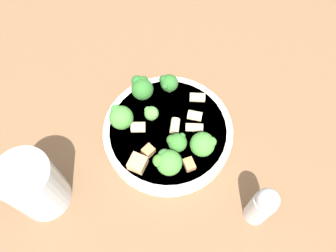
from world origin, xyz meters
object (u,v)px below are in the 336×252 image
Objects in this scene: broccoli_floret_4 at (168,162)px; pasta_bowl at (168,132)px; broccoli_floret_3 at (177,142)px; drinking_glass at (37,188)px; broccoli_floret_6 at (152,112)px; chicken_chunk_2 at (189,164)px; rigatoni_2 at (194,127)px; pepper_shaker at (262,206)px; rigatoni_1 at (197,97)px; broccoli_floret_0 at (142,88)px; chicken_chunk_0 at (136,162)px; chicken_chunk_1 at (149,151)px; rigatoni_3 at (195,116)px; broccoli_floret_1 at (168,83)px; broccoli_floret_2 at (121,117)px; broccoli_floret_5 at (203,143)px; rigatoni_4 at (138,127)px; rigatoni_0 at (175,126)px.

pasta_bowl is at bearing -144.57° from broccoli_floret_4.
broccoli_floret_3 is 0.33× the size of drinking_glass.
chicken_chunk_2 is at bearing 69.57° from broccoli_floret_6.
pepper_shaker is (0.06, 0.15, 0.01)m from rigatoni_2.
pasta_bowl is 8.33× the size of rigatoni_1.
chicken_chunk_2 is at bearing 66.61° from broccoli_floret_0.
chicken_chunk_0 is 0.26× the size of pepper_shaker.
broccoli_floret_0 is 2.61× the size of chicken_chunk_1.
broccoli_floret_4 is 0.10m from rigatoni_3.
broccoli_floret_1 is 0.06m from rigatoni_1.
broccoli_floret_2 is 1.06× the size of broccoli_floret_5.
broccoli_floret_0 is 1.55× the size of broccoli_floret_6.
rigatoni_4 is at bearing -7.91° from broccoli_floret_6.
broccoli_floret_5 is at bearing 106.79° from rigatoni_4.
rigatoni_1 is 1.12× the size of rigatoni_4.
broccoli_floret_1 is 0.98× the size of broccoli_floret_3.
broccoli_floret_4 is 0.06m from broccoli_floret_5.
rigatoni_1 is at bearing -151.54° from rigatoni_2.
chicken_chunk_1 is at bearing -2.73° from rigatoni_1.
chicken_chunk_1 is at bearing -42.76° from broccoli_floret_3.
chicken_chunk_2 is at bearing 67.75° from broccoli_floret_3.
broccoli_floret_3 is (-0.02, 0.10, -0.00)m from broccoli_floret_2.
pasta_bowl is 0.08m from broccoli_floret_5.
broccoli_floret_6 is at bearing 172.09° from rigatoni_4.
rigatoni_4 is (0.03, -0.04, 0.02)m from pasta_bowl.
pepper_shaker is at bearing 80.50° from pasta_bowl.
rigatoni_2 is 0.09m from chicken_chunk_1.
broccoli_floret_6 reaches higher than rigatoni_3.
broccoli_floret_4 reaches higher than broccoli_floret_1.
rigatoni_3 is 1.36× the size of chicken_chunk_1.
broccoli_floret_3 is at bearing 14.14° from rigatoni_1.
rigatoni_0 reaches higher than rigatoni_2.
chicken_chunk_0 is at bearing 143.28° from drinking_glass.
rigatoni_4 reaches higher than rigatoni_2.
broccoli_floret_4 is at bearing 35.44° from broccoli_floret_1.
chicken_chunk_1 is 0.16× the size of drinking_glass.
rigatoni_4 is (0.10, 0.01, -0.01)m from broccoli_floret_1.
broccoli_floret_6 reaches higher than rigatoni_2.
broccoli_floret_1 is at bearing -116.22° from rigatoni_2.
pepper_shaker is at bearing 104.48° from chicken_chunk_0.
drinking_glass is at bearing -19.90° from rigatoni_1.
rigatoni_1 is at bearing 150.32° from broccoli_floret_6.
broccoli_floret_3 is at bearing -167.04° from broccoli_floret_4.
rigatoni_3 reaches higher than rigatoni_2.
rigatoni_4 is 0.05m from chicken_chunk_1.
broccoli_floret_3 reaches higher than chicken_chunk_1.
broccoli_floret_1 is 1.36× the size of rigatoni_1.
rigatoni_3 is at bearing 167.39° from chicken_chunk_0.
rigatoni_2 is (-0.05, 0.00, -0.01)m from broccoli_floret_3.
chicken_chunk_0 is 1.47× the size of chicken_chunk_1.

